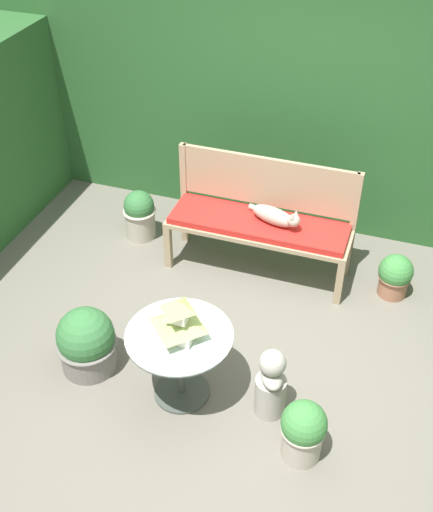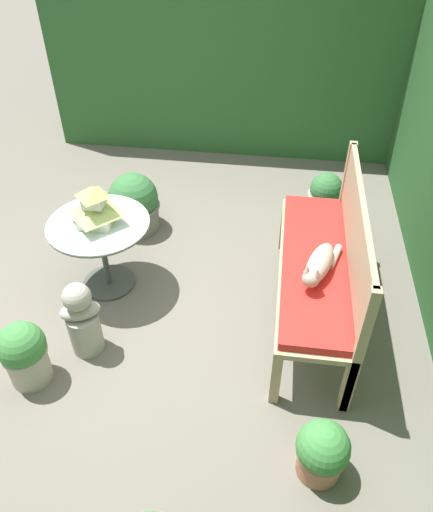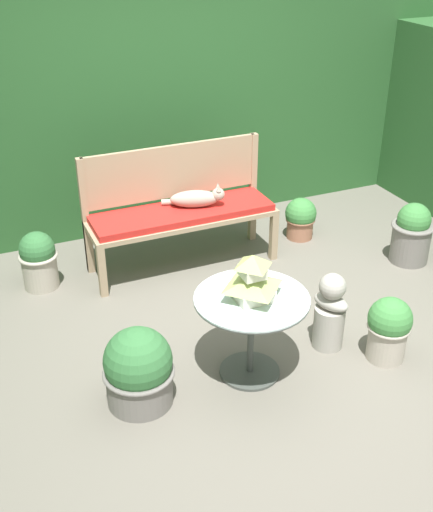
# 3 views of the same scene
# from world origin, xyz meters

# --- Properties ---
(ground) EXTENTS (30.00, 30.00, 0.00)m
(ground) POSITION_xyz_m (0.00, 0.00, 0.00)
(ground) COLOR #666056
(foliage_hedge_left) EXTENTS (0.70, 3.61, 1.77)m
(foliage_hedge_left) POSITION_xyz_m (-2.85, 0.20, 0.89)
(foliage_hedge_left) COLOR #285628
(foliage_hedge_left) RESTS_ON ground
(garden_bench) EXTENTS (1.60, 0.49, 0.53)m
(garden_bench) POSITION_xyz_m (-0.16, 1.16, 0.46)
(garden_bench) COLOR tan
(garden_bench) RESTS_ON ground
(bench_backrest) EXTENTS (1.60, 0.06, 1.02)m
(bench_backrest) POSITION_xyz_m (-0.16, 1.39, 0.74)
(bench_backrest) COLOR tan
(bench_backrest) RESTS_ON ground
(cat) EXTENTS (0.50, 0.30, 0.20)m
(cat) POSITION_xyz_m (-0.02, 1.17, 0.61)
(cat) COLOR #A89989
(cat) RESTS_ON garden_bench
(patio_table) EXTENTS (0.74, 0.74, 0.60)m
(patio_table) POSITION_xyz_m (-0.28, -0.39, 0.47)
(patio_table) COLOR #424742
(patio_table) RESTS_ON ground
(pagoda_birdhouse) EXTENTS (0.31, 0.31, 0.31)m
(pagoda_birdhouse) POSITION_xyz_m (-0.28, -0.39, 0.73)
(pagoda_birdhouse) COLOR silver
(pagoda_birdhouse) RESTS_ON patio_table
(garden_bust) EXTENTS (0.24, 0.30, 0.58)m
(garden_bust) POSITION_xyz_m (0.37, -0.34, 0.28)
(garden_bust) COLOR #A39E93
(garden_bust) RESTS_ON ground
(potted_plant_table_far) EXTENTS (0.30, 0.30, 0.47)m
(potted_plant_table_far) POSITION_xyz_m (0.66, -0.62, 0.25)
(potted_plant_table_far) COLOR #ADA393
(potted_plant_table_far) RESTS_ON ground
(potted_plant_patio_mid) EXTENTS (0.32, 0.32, 0.49)m
(potted_plant_patio_mid) POSITION_xyz_m (-1.36, 1.30, 0.25)
(potted_plant_patio_mid) COLOR #ADA393
(potted_plant_patio_mid) RESTS_ON ground
(potted_plant_hedge_corner) EXTENTS (0.29, 0.29, 0.39)m
(potted_plant_hedge_corner) POSITION_xyz_m (1.04, 1.22, 0.20)
(potted_plant_hedge_corner) COLOR #9E664C
(potted_plant_hedge_corner) RESTS_ON ground
(potted_plant_bench_right) EXTENTS (0.45, 0.45, 0.53)m
(potted_plant_bench_right) POSITION_xyz_m (-1.04, -0.37, 0.25)
(potted_plant_bench_right) COLOR slate
(potted_plant_bench_right) RESTS_ON ground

